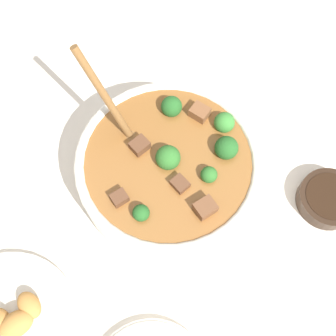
# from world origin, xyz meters

# --- Properties ---
(ground_plane) EXTENTS (4.00, 4.00, 0.00)m
(ground_plane) POSITION_xyz_m (0.00, 0.00, 0.00)
(ground_plane) COLOR silver
(stew_bowl) EXTENTS (0.30, 0.30, 0.26)m
(stew_bowl) POSITION_xyz_m (0.00, -0.00, 0.06)
(stew_bowl) COLOR white
(stew_bowl) RESTS_ON ground_plane
(condiment_bowl) EXTENTS (0.11, 0.11, 0.03)m
(condiment_bowl) POSITION_xyz_m (-0.11, -0.26, 0.02)
(condiment_bowl) COLOR black
(condiment_bowl) RESTS_ON ground_plane
(food_plate) EXTENTS (0.24, 0.24, 0.05)m
(food_plate) POSITION_xyz_m (-0.16, 0.31, 0.01)
(food_plate) COLOR silver
(food_plate) RESTS_ON ground_plane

